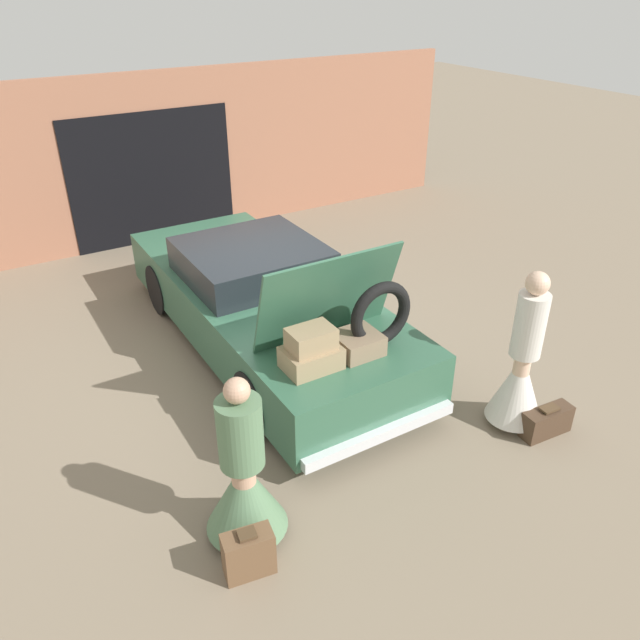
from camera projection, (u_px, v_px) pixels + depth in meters
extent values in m
plane|color=#7F705B|center=(266.00, 343.00, 8.01)|extent=(40.00, 40.00, 0.00)
cube|color=#9E664C|center=(149.00, 160.00, 10.45)|extent=(12.00, 0.12, 2.80)
cube|color=black|center=(153.00, 178.00, 10.54)|extent=(2.80, 0.02, 2.20)
cube|color=#336047|center=(264.00, 308.00, 7.76)|extent=(1.84, 4.90, 0.67)
cube|color=#1E2328|center=(252.00, 260.00, 7.71)|extent=(1.62, 1.57, 0.40)
cylinder|color=black|center=(160.00, 289.00, 8.59)|extent=(0.18, 0.69, 0.69)
cylinder|color=black|center=(270.00, 263.00, 9.36)|extent=(0.18, 0.69, 0.69)
cylinder|color=black|center=(255.00, 402.00, 6.37)|extent=(0.18, 0.69, 0.69)
cylinder|color=black|center=(389.00, 355.00, 7.13)|extent=(0.18, 0.69, 0.69)
cube|color=silver|center=(381.00, 434.00, 6.02)|extent=(1.75, 0.10, 0.12)
cube|color=#336047|center=(328.00, 297.00, 6.23)|extent=(1.56, 0.35, 0.99)
cube|color=#9E8460|center=(311.00, 358.00, 5.96)|extent=(0.54, 0.39, 0.22)
cube|color=#8C7259|center=(357.00, 343.00, 6.20)|extent=(0.44, 0.42, 0.21)
cube|color=#9E8460|center=(311.00, 339.00, 5.85)|extent=(0.43, 0.30, 0.21)
torus|color=black|center=(381.00, 314.00, 6.20)|extent=(0.71, 0.12, 0.71)
cylinder|color=tan|center=(245.00, 498.00, 5.16)|extent=(0.20, 0.20, 0.77)
cone|color=#567A56|center=(245.00, 494.00, 5.14)|extent=(0.69, 0.69, 0.69)
cylinder|color=#567A56|center=(240.00, 433.00, 4.82)|extent=(0.36, 0.36, 0.61)
sphere|color=tan|center=(237.00, 391.00, 4.62)|extent=(0.21, 0.21, 0.21)
cylinder|color=beige|center=(517.00, 389.00, 6.42)|extent=(0.17, 0.17, 0.85)
cone|color=silver|center=(518.00, 386.00, 6.40)|extent=(0.58, 0.58, 0.77)
cylinder|color=silver|center=(530.00, 325.00, 6.04)|extent=(0.31, 0.31, 0.67)
sphere|color=beige|center=(538.00, 283.00, 5.82)|extent=(0.23, 0.23, 0.23)
cube|color=brown|center=(249.00, 554.00, 4.89)|extent=(0.43, 0.26, 0.41)
cube|color=#4C3823|center=(247.00, 534.00, 4.78)|extent=(0.16, 0.14, 0.02)
cube|color=#473323|center=(547.00, 422.00, 6.39)|extent=(0.56, 0.24, 0.30)
cube|color=#4C3823|center=(550.00, 408.00, 6.31)|extent=(0.20, 0.13, 0.02)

